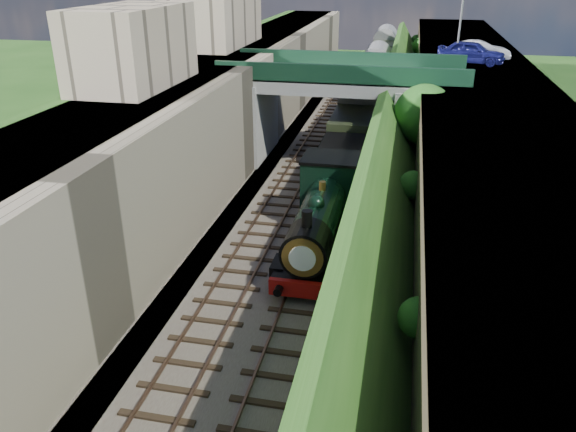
{
  "coord_description": "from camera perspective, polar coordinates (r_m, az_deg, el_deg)",
  "views": [
    {
      "loc": [
        4.68,
        -13.9,
        13.03
      ],
      "look_at": [
        0.0,
        8.22,
        2.76
      ],
      "focal_mm": 35.0,
      "sensor_mm": 36.0,
      "label": 1
    }
  ],
  "objects": [
    {
      "name": "car_silver",
      "position": [
        46.14,
        18.94,
        15.62
      ],
      "size": [
        4.38,
        1.82,
        1.41
      ],
      "primitive_type": "imported",
      "rotation": [
        0.0,
        0.0,
        1.65
      ],
      "color": "silver",
      "rests_on": "street_plateau_right"
    },
    {
      "name": "road_bridge",
      "position": [
        39.12,
        6.26,
        11.06
      ],
      "size": [
        16.0,
        6.4,
        7.25
      ],
      "color": "gray",
      "rests_on": "ground"
    },
    {
      "name": "coach_rear",
      "position": [
        82.42,
        9.82,
        16.44
      ],
      "size": [
        2.9,
        18.0,
        3.7
      ],
      "color": "black",
      "rests_on": "trackbed"
    },
    {
      "name": "building_near",
      "position": [
        31.55,
        -15.51,
        16.26
      ],
      "size": [
        4.0,
        8.0,
        4.0
      ],
      "primitive_type": "cube",
      "color": "gray",
      "rests_on": "street_plateau_left"
    },
    {
      "name": "embankment_slope",
      "position": [
        36.57,
        11.83,
        7.27
      ],
      "size": [
        4.64,
        90.52,
        6.37
      ],
      "color": "#1E4714",
      "rests_on": "ground"
    },
    {
      "name": "tender",
      "position": [
        33.6,
        5.3,
        4.47
      ],
      "size": [
        2.7,
        6.0,
        3.05
      ],
      "color": "black",
      "rests_on": "trackbed"
    },
    {
      "name": "trackbed",
      "position": [
        36.58,
        3.83,
        3.68
      ],
      "size": [
        10.0,
        90.0,
        0.2
      ],
      "primitive_type": "cube",
      "color": "#473F38",
      "rests_on": "ground"
    },
    {
      "name": "street_plateau_right",
      "position": [
        35.65,
        19.36,
        6.91
      ],
      "size": [
        8.0,
        90.0,
        6.25
      ],
      "primitive_type": "cube",
      "color": "#262628",
      "rests_on": "ground"
    },
    {
      "name": "ground",
      "position": [
        19.62,
        -5.2,
        -17.31
      ],
      "size": [
        160.0,
        160.0,
        0.0
      ],
      "primitive_type": "plane",
      "color": "#1E4714",
      "rests_on": "ground"
    },
    {
      "name": "tree",
      "position": [
        34.74,
        13.82,
        9.77
      ],
      "size": [
        3.6,
        3.8,
        6.6
      ],
      "color": "black",
      "rests_on": "ground"
    },
    {
      "name": "track_left",
      "position": [
        36.84,
        0.75,
        4.13
      ],
      "size": [
        2.5,
        90.0,
        0.2
      ],
      "color": "black",
      "rests_on": "trackbed"
    },
    {
      "name": "track_right",
      "position": [
        36.4,
        5.71,
        3.75
      ],
      "size": [
        2.5,
        90.0,
        0.2
      ],
      "color": "black",
      "rests_on": "trackbed"
    },
    {
      "name": "locomotive",
      "position": [
        26.73,
        3.37,
        -0.23
      ],
      "size": [
        3.1,
        10.22,
        3.83
      ],
      "color": "black",
      "rests_on": "trackbed"
    },
    {
      "name": "building_far",
      "position": [
        46.55,
        -7.6,
        20.51
      ],
      "size": [
        5.0,
        10.0,
        6.0
      ],
      "primitive_type": "cube",
      "color": "gray",
      "rests_on": "street_plateau_left"
    },
    {
      "name": "lamppost",
      "position": [
        43.68,
        17.24,
        18.88
      ],
      "size": [
        0.87,
        0.15,
        6.0
      ],
      "color": "gray",
      "rests_on": "street_plateau_right"
    },
    {
      "name": "street_plateau_left",
      "position": [
        37.78,
        -9.84,
        9.47
      ],
      "size": [
        6.0,
        90.0,
        7.0
      ],
      "primitive_type": "cube",
      "color": "#262628",
      "rests_on": "ground"
    },
    {
      "name": "retaining_wall",
      "position": [
        36.66,
        -4.67,
        9.29
      ],
      "size": [
        1.0,
        90.0,
        7.0
      ],
      "primitive_type": "cube",
      "color": "#756B56",
      "rests_on": "ground"
    },
    {
      "name": "car_blue",
      "position": [
        44.22,
        18.12,
        15.53
      ],
      "size": [
        5.09,
        3.07,
        1.62
      ],
      "primitive_type": "imported",
      "rotation": [
        0.0,
        0.0,
        1.31
      ],
      "color": "navy",
      "rests_on": "street_plateau_right"
    },
    {
      "name": "coach_middle",
      "position": [
        63.86,
        8.91,
        14.25
      ],
      "size": [
        2.9,
        18.0,
        3.7
      ],
      "color": "black",
      "rests_on": "trackbed"
    },
    {
      "name": "coach_front",
      "position": [
        45.49,
        7.32,
        10.27
      ],
      "size": [
        2.9,
        18.0,
        3.7
      ],
      "color": "black",
      "rests_on": "trackbed"
    }
  ]
}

